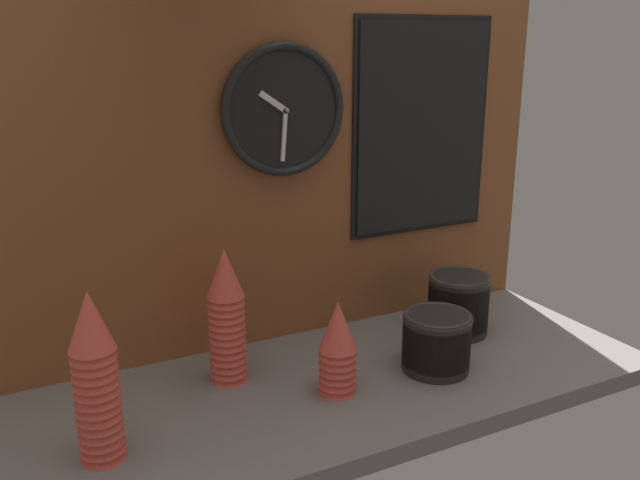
% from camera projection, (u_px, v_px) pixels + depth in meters
% --- Properties ---
extents(ground_plane, '(1.60, 0.56, 0.04)m').
position_uv_depth(ground_plane, '(298.00, 396.00, 1.45)').
color(ground_plane, slate).
extents(wall_tiled_back, '(1.60, 0.03, 1.05)m').
position_uv_depth(wall_tiled_back, '(245.00, 126.00, 1.52)').
color(wall_tiled_back, brown).
rests_on(wall_tiled_back, ground_plane).
extents(cup_stack_center_right, '(0.08, 0.08, 0.20)m').
position_uv_depth(cup_stack_center_right, '(338.00, 347.00, 1.39)').
color(cup_stack_center_right, '#DB4C3D').
rests_on(cup_stack_center_right, ground_plane).
extents(cup_stack_center, '(0.08, 0.08, 0.30)m').
position_uv_depth(cup_stack_center, '(227.00, 316.00, 1.43)').
color(cup_stack_center, '#DB4C3D').
rests_on(cup_stack_center, ground_plane).
extents(cup_stack_left, '(0.08, 0.08, 0.32)m').
position_uv_depth(cup_stack_left, '(96.00, 377.00, 1.15)').
color(cup_stack_left, '#DB4C3D').
rests_on(cup_stack_left, ground_plane).
extents(bowl_stack_far_right, '(0.15, 0.15, 0.15)m').
position_uv_depth(bowl_stack_far_right, '(458.00, 303.00, 1.69)').
color(bowl_stack_far_right, black).
rests_on(bowl_stack_far_right, ground_plane).
extents(bowl_stack_right, '(0.15, 0.15, 0.13)m').
position_uv_depth(bowl_stack_right, '(436.00, 341.00, 1.50)').
color(bowl_stack_right, black).
rests_on(bowl_stack_right, ground_plane).
extents(wall_clock, '(0.30, 0.03, 0.30)m').
position_uv_depth(wall_clock, '(284.00, 110.00, 1.52)').
color(wall_clock, black).
extents(menu_board, '(0.40, 0.01, 0.54)m').
position_uv_depth(menu_board, '(422.00, 127.00, 1.71)').
color(menu_board, black).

